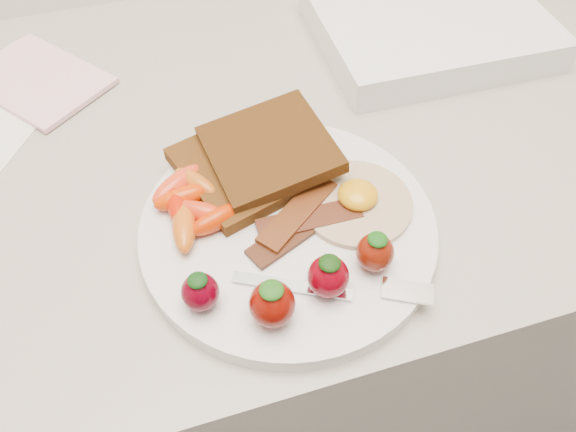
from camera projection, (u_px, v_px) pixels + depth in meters
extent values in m
cube|color=gray|center=(255.00, 325.00, 0.96)|extent=(2.00, 0.60, 0.90)
cylinder|color=silver|center=(288.00, 229.00, 0.52)|extent=(0.27, 0.27, 0.02)
cube|color=#42270F|center=(247.00, 165.00, 0.54)|extent=(0.15, 0.15, 0.01)
cube|color=black|center=(269.00, 149.00, 0.54)|extent=(0.13, 0.13, 0.03)
cylinder|color=beige|center=(356.00, 203.00, 0.52)|extent=(0.12, 0.12, 0.01)
ellipsoid|color=orange|center=(358.00, 195.00, 0.52)|extent=(0.04, 0.04, 0.02)
cube|color=black|center=(295.00, 232.00, 0.50)|extent=(0.10, 0.06, 0.00)
cube|color=black|center=(309.00, 220.00, 0.50)|extent=(0.10, 0.03, 0.00)
cube|color=black|center=(298.00, 212.00, 0.51)|extent=(0.09, 0.08, 0.00)
ellipsoid|color=#D03200|center=(184.00, 197.00, 0.51)|extent=(0.06, 0.03, 0.02)
ellipsoid|color=red|center=(200.00, 212.00, 0.50)|extent=(0.06, 0.04, 0.02)
ellipsoid|color=#C55510|center=(184.00, 225.00, 0.49)|extent=(0.03, 0.06, 0.02)
ellipsoid|color=#BB5613|center=(196.00, 183.00, 0.53)|extent=(0.05, 0.05, 0.02)
ellipsoid|color=red|center=(177.00, 184.00, 0.52)|extent=(0.06, 0.05, 0.02)
ellipsoid|color=#C02A00|center=(217.00, 219.00, 0.50)|extent=(0.06, 0.03, 0.02)
ellipsoid|color=#C41800|center=(177.00, 208.00, 0.51)|extent=(0.02, 0.05, 0.02)
ellipsoid|color=#51000E|center=(200.00, 292.00, 0.44)|extent=(0.03, 0.03, 0.03)
ellipsoid|color=black|center=(197.00, 280.00, 0.43)|extent=(0.02, 0.02, 0.01)
ellipsoid|color=#610802|center=(272.00, 304.00, 0.43)|extent=(0.04, 0.04, 0.04)
ellipsoid|color=#1C4F10|center=(271.00, 290.00, 0.42)|extent=(0.02, 0.02, 0.01)
ellipsoid|color=#64000B|center=(328.00, 277.00, 0.45)|extent=(0.03, 0.03, 0.04)
ellipsoid|color=black|center=(330.00, 263.00, 0.43)|extent=(0.02, 0.02, 0.01)
ellipsoid|color=#611205|center=(375.00, 252.00, 0.47)|extent=(0.03, 0.03, 0.04)
ellipsoid|color=#124B0E|center=(378.00, 239.00, 0.45)|extent=(0.02, 0.02, 0.01)
cube|color=white|center=(292.00, 286.00, 0.46)|extent=(0.09, 0.06, 0.00)
cube|color=white|center=(408.00, 291.00, 0.46)|extent=(0.05, 0.04, 0.00)
cube|color=#F7B9C6|center=(37.00, 80.00, 0.66)|extent=(0.18, 0.19, 0.01)
cube|color=white|center=(429.00, 27.00, 0.70)|extent=(0.28, 0.22, 0.04)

